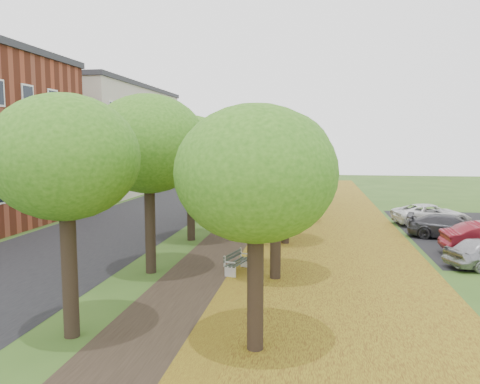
% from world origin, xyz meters
% --- Properties ---
extents(ground, '(120.00, 120.00, 0.00)m').
position_xyz_m(ground, '(0.00, 0.00, 0.00)').
color(ground, '#2D4C19').
rests_on(ground, ground).
extents(street_asphalt, '(8.00, 70.00, 0.01)m').
position_xyz_m(street_asphalt, '(-7.50, 15.00, 0.00)').
color(street_asphalt, black).
rests_on(street_asphalt, ground).
extents(footpath, '(3.20, 70.00, 0.01)m').
position_xyz_m(footpath, '(0.00, 15.00, 0.00)').
color(footpath, black).
rests_on(footpath, ground).
extents(leaf_verge, '(7.50, 70.00, 0.01)m').
position_xyz_m(leaf_verge, '(5.00, 15.00, 0.01)').
color(leaf_verge, olive).
rests_on(leaf_verge, ground).
extents(tree_row_west, '(4.12, 34.12, 6.30)m').
position_xyz_m(tree_row_west, '(-2.20, 15.00, 4.53)').
color(tree_row_west, black).
rests_on(tree_row_west, ground).
extents(tree_row_east, '(4.12, 34.12, 6.30)m').
position_xyz_m(tree_row_east, '(2.60, 15.00, 4.53)').
color(tree_row_east, black).
rests_on(tree_row_east, ground).
extents(building_cream, '(10.30, 20.30, 10.40)m').
position_xyz_m(building_cream, '(-17.00, 33.00, 5.21)').
color(building_cream, beige).
rests_on(building_cream, ground).
extents(bench, '(0.87, 1.67, 0.76)m').
position_xyz_m(bench, '(1.08, 6.58, 0.39)').
color(bench, '#2B3630').
rests_on(bench, ground).
extents(car_grey, '(4.55, 2.80, 1.23)m').
position_xyz_m(car_grey, '(11.00, 14.42, 0.62)').
color(car_grey, '#313136').
rests_on(car_grey, ground).
extents(car_white, '(4.85, 2.92, 1.26)m').
position_xyz_m(car_white, '(11.00, 18.47, 0.63)').
color(car_white, silver).
rests_on(car_white, ground).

